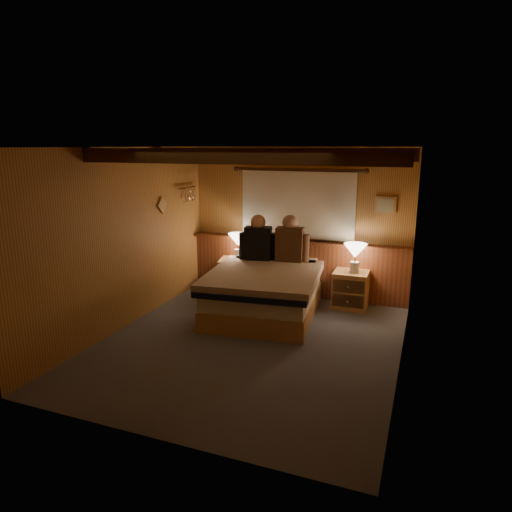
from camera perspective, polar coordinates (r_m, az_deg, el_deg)
The scene contains 19 objects.
floor at distance 5.86m, azimuth -0.67°, elevation -10.73°, with size 4.20×4.20×0.00m, color #505560.
ceiling at distance 5.34m, azimuth -0.74°, elevation 13.46°, with size 4.20×4.20×0.00m, color tan.
wall_back at distance 7.43m, azimuth 5.29°, elevation 4.16°, with size 3.60×3.60×0.00m, color #BC9243.
wall_left at distance 6.35m, azimuth -16.00°, elevation 2.05°, with size 4.20×4.20×0.00m, color #BC9243.
wall_right at distance 5.11m, azimuth 18.42°, elevation -0.85°, with size 4.20×4.20×0.00m, color #BC9243.
wall_front at distance 3.68m, azimuth -12.91°, elevation -6.04°, with size 3.60×3.60×0.00m, color #BC9243.
wainscot at distance 7.52m, azimuth 5.04°, elevation -1.30°, with size 3.60×0.23×0.94m.
curtain_window at distance 7.32m, azimuth 5.19°, elevation 6.55°, with size 2.18×0.09×1.11m.
ceiling_beams at distance 5.48m, azimuth -0.14°, elevation 12.52°, with size 3.60×1.65×0.16m.
coat_rail at distance 7.54m, azimuth -8.54°, elevation 7.79°, with size 0.05×0.55×0.24m.
framed_print at distance 7.12m, azimuth 15.88°, elevation 6.13°, with size 0.30×0.04×0.25m.
bed at distance 6.67m, azimuth 1.13°, elevation -4.44°, with size 1.72×2.11×0.67m.
nightstand_left at distance 7.60m, azimuth -2.47°, elevation -2.58°, with size 0.63×0.59×0.59m.
nightstand_right at distance 7.11m, azimuth 11.71°, elevation -4.13°, with size 0.52×0.47×0.56m.
lamp_left at distance 7.49m, azimuth -2.26°, elevation 1.86°, with size 0.33×0.33×0.42m.
lamp_right at distance 6.91m, azimuth 12.29°, elevation 0.43°, with size 0.34×0.34×0.44m.
person_left at distance 7.15m, azimuth 0.26°, elevation 1.90°, with size 0.60×0.32×0.74m.
person_right at distance 7.08m, azimuth 4.24°, elevation 1.77°, with size 0.61×0.29×0.75m.
duffel_bag at distance 7.48m, azimuth -4.01°, elevation -4.05°, with size 0.49×0.32×0.34m.
Camera 1 is at (1.97, -4.96, 2.42)m, focal length 32.00 mm.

